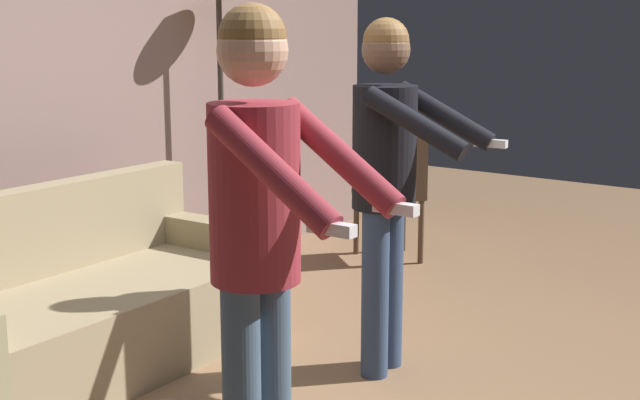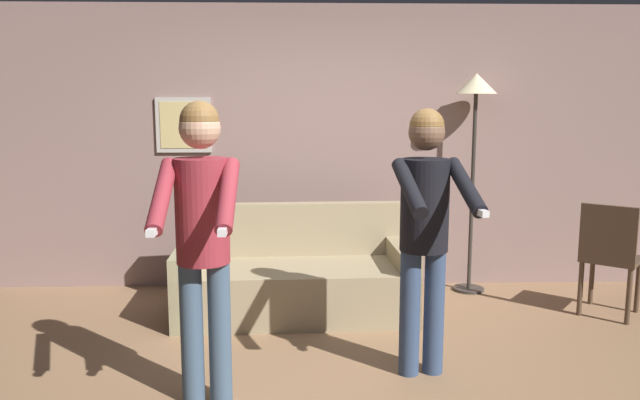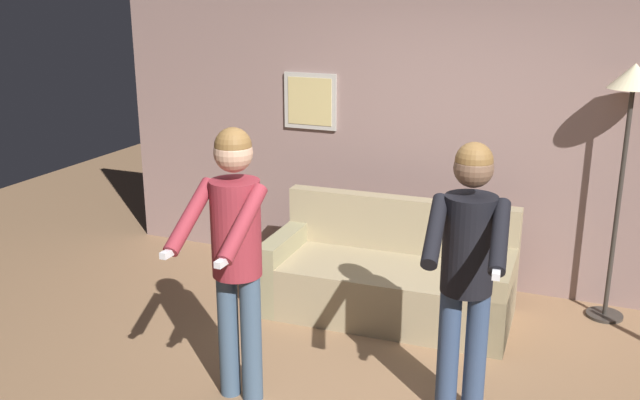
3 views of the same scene
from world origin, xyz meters
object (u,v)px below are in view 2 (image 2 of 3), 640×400
(person_standing_right, at_px, (425,218))
(torchiere_lamp, at_px, (475,107))
(dining_chair_distant, at_px, (610,253))
(couch, at_px, (295,280))
(person_standing_left, at_px, (202,225))

(person_standing_right, bearing_deg, torchiere_lamp, 66.17)
(torchiere_lamp, height_order, dining_chair_distant, torchiere_lamp)
(torchiere_lamp, bearing_deg, person_standing_right, -113.83)
(person_standing_right, bearing_deg, dining_chair_distant, 31.16)
(couch, bearing_deg, person_standing_left, -108.02)
(dining_chair_distant, bearing_deg, person_standing_left, -155.61)
(person_standing_left, bearing_deg, dining_chair_distant, 24.39)
(torchiere_lamp, height_order, person_standing_left, torchiere_lamp)
(torchiere_lamp, relative_size, dining_chair_distant, 2.13)
(dining_chair_distant, bearing_deg, person_standing_right, -148.84)
(person_standing_left, height_order, dining_chair_distant, person_standing_left)
(person_standing_right, bearing_deg, person_standing_left, -165.56)
(couch, height_order, person_standing_left, person_standing_left)
(person_standing_right, xyz_separation_m, dining_chair_distant, (1.70, 1.03, -0.49))
(couch, bearing_deg, dining_chair_distant, -3.82)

